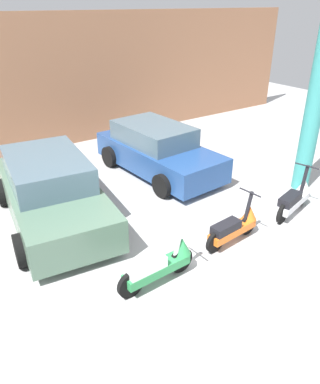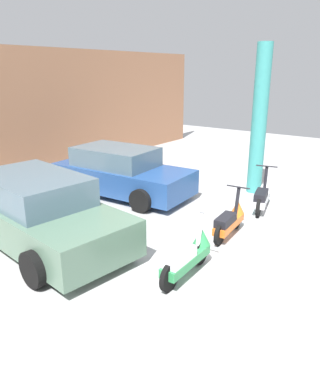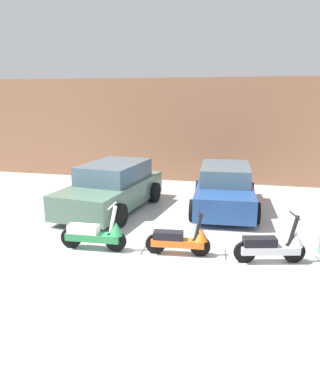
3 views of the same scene
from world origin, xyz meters
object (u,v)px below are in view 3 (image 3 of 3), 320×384
scooter_front_left (96,234)px  scooter_front_right (181,240)px  scooter_front_center (273,246)px  car_rear_left (112,188)px  car_rear_center (225,189)px

scooter_front_left → scooter_front_right: scooter_front_left is taller
scooter_front_left → scooter_front_right: size_ratio=1.08×
scooter_front_left → scooter_front_center: scooter_front_left is taller
scooter_front_center → car_rear_left: bearing=134.0°
scooter_front_right → car_rear_left: size_ratio=0.33×
scooter_front_right → scooter_front_center: (1.93, 0.06, 0.02)m
car_rear_left → car_rear_center: car_rear_left is taller
scooter_front_left → car_rear_left: car_rear_left is taller
scooter_front_center → car_rear_center: bearing=94.5°
scooter_front_center → car_rear_left: size_ratio=0.34×
scooter_front_right → car_rear_left: car_rear_left is taller
scooter_front_left → car_rear_left: bearing=100.8°
car_rear_left → car_rear_center: 3.43m
car_rear_center → scooter_front_right: bearing=-14.2°
scooter_front_center → car_rear_left: 5.38m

